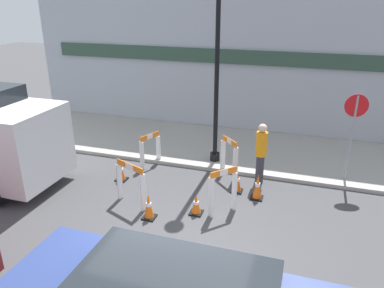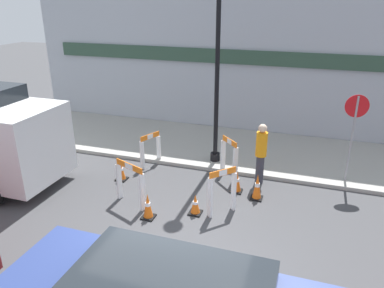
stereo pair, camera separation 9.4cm
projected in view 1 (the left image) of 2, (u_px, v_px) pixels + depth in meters
The scene contains 15 objects.
ground_plane at pixel (184, 278), 6.86m from camera, with size 60.00×60.00×0.00m, color #424244.
sidewalk_slab at pixel (246, 150), 12.45m from camera, with size 18.00×3.70×0.11m.
storefront_facade at pixel (260, 59), 13.15m from camera, with size 18.00×0.22×5.50m.
streetlamp_post at pixel (218, 35), 10.15m from camera, with size 0.44×0.44×5.84m.
stop_sign at pixel (353, 124), 9.75m from camera, with size 0.59×0.12×2.39m.
barricade_0 at pixel (229, 157), 10.53m from camera, with size 0.60×0.59×1.15m.
barricade_1 at pixel (150, 149), 11.24m from camera, with size 0.41×0.72×1.01m.
barricade_2 at pixel (131, 182), 9.09m from camera, with size 0.91×0.49×1.10m.
barricade_3 at pixel (223, 190), 8.71m from camera, with size 0.58×0.62×1.14m.
traffic_cone_0 at pixel (258, 187), 9.44m from camera, with size 0.30×0.30×0.69m.
traffic_cone_1 at pixel (237, 182), 9.80m from camera, with size 0.30×0.30×0.60m.
traffic_cone_2 at pixel (149, 207), 8.61m from camera, with size 0.30×0.30×0.62m.
traffic_cone_3 at pixel (196, 205), 8.81m from camera, with size 0.30×0.30×0.50m.
traffic_cone_4 at pixel (121, 171), 10.42m from camera, with size 0.30×0.30×0.57m.
person_worker at pixel (261, 151), 10.06m from camera, with size 0.39×0.39×1.70m.
Camera 1 is at (1.82, -5.15, 4.82)m, focal length 35.00 mm.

